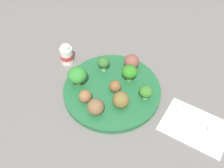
{
  "coord_description": "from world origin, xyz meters",
  "views": [
    {
      "loc": [
        0.29,
        -0.42,
        0.63
      ],
      "look_at": [
        0.0,
        0.0,
        0.04
      ],
      "focal_mm": 44.4,
      "sensor_mm": 36.0,
      "label": 1
    }
  ],
  "objects_px": {
    "meatball_mid_right": "(115,86)",
    "broccoli_floret_front_right": "(129,72)",
    "broccoli_floret_mid_right": "(77,75)",
    "meatball_near_rim": "(121,100)",
    "broccoli_floret_front_left": "(146,92)",
    "napkin": "(195,127)",
    "meatball_front_right": "(96,107)",
    "fork": "(201,122)",
    "yogurt_bottle": "(67,55)",
    "knife": "(196,132)",
    "plate": "(112,90)",
    "broccoli_floret_center": "(103,63)",
    "meatball_front_left": "(132,62)",
    "meatball_mid_left": "(85,96)"
  },
  "relations": [
    {
      "from": "yogurt_bottle",
      "to": "napkin",
      "type": "bearing_deg",
      "value": 0.68
    },
    {
      "from": "meatball_mid_right",
      "to": "broccoli_floret_front_right",
      "type": "bearing_deg",
      "value": 78.18
    },
    {
      "from": "broccoli_floret_front_right",
      "to": "broccoli_floret_front_left",
      "type": "relative_size",
      "value": 1.25
    },
    {
      "from": "meatball_mid_right",
      "to": "napkin",
      "type": "distance_m",
      "value": 0.24
    },
    {
      "from": "meatball_front_right",
      "to": "meatball_front_left",
      "type": "relative_size",
      "value": 0.98
    },
    {
      "from": "broccoli_floret_front_left",
      "to": "meatball_front_left",
      "type": "height_order",
      "value": "meatball_front_left"
    },
    {
      "from": "plate",
      "to": "napkin",
      "type": "relative_size",
      "value": 1.65
    },
    {
      "from": "broccoli_floret_front_left",
      "to": "meatball_mid_left",
      "type": "bearing_deg",
      "value": -141.81
    },
    {
      "from": "knife",
      "to": "broccoli_floret_mid_right",
      "type": "bearing_deg",
      "value": -171.68
    },
    {
      "from": "yogurt_bottle",
      "to": "broccoli_floret_front_left",
      "type": "bearing_deg",
      "value": 0.81
    },
    {
      "from": "broccoli_floret_front_right",
      "to": "napkin",
      "type": "bearing_deg",
      "value": -7.18
    },
    {
      "from": "plate",
      "to": "broccoli_floret_center",
      "type": "xyz_separation_m",
      "value": [
        -0.06,
        0.05,
        0.04
      ]
    },
    {
      "from": "meatball_mid_right",
      "to": "meatball_front_left",
      "type": "relative_size",
      "value": 0.74
    },
    {
      "from": "broccoli_floret_mid_right",
      "to": "meatball_front_right",
      "type": "bearing_deg",
      "value": -26.21
    },
    {
      "from": "broccoli_floret_center",
      "to": "meatball_mid_right",
      "type": "distance_m",
      "value": 0.09
    },
    {
      "from": "broccoli_floret_front_right",
      "to": "meatball_near_rim",
      "type": "bearing_deg",
      "value": -71.33
    },
    {
      "from": "meatball_front_right",
      "to": "meatball_front_left",
      "type": "bearing_deg",
      "value": 92.42
    },
    {
      "from": "plate",
      "to": "knife",
      "type": "relative_size",
      "value": 1.92
    },
    {
      "from": "broccoli_floret_front_right",
      "to": "napkin",
      "type": "xyz_separation_m",
      "value": [
        0.22,
        -0.03,
        -0.05
      ]
    },
    {
      "from": "meatball_mid_left",
      "to": "fork",
      "type": "relative_size",
      "value": 0.3
    },
    {
      "from": "meatball_near_rim",
      "to": "meatball_front_right",
      "type": "height_order",
      "value": "meatball_near_rim"
    },
    {
      "from": "broccoli_floret_front_right",
      "to": "yogurt_bottle",
      "type": "xyz_separation_m",
      "value": [
        -0.21,
        -0.03,
        -0.02
      ]
    },
    {
      "from": "meatball_near_rim",
      "to": "fork",
      "type": "distance_m",
      "value": 0.22
    },
    {
      "from": "meatball_front_right",
      "to": "broccoli_floret_mid_right",
      "type": "bearing_deg",
      "value": 153.79
    },
    {
      "from": "knife",
      "to": "yogurt_bottle",
      "type": "xyz_separation_m",
      "value": [
        -0.44,
        0.01,
        0.02
      ]
    },
    {
      "from": "napkin",
      "to": "broccoli_floret_center",
      "type": "bearing_deg",
      "value": 176.55
    },
    {
      "from": "broccoli_floret_center",
      "to": "meatball_mid_left",
      "type": "relative_size",
      "value": 1.31
    },
    {
      "from": "broccoli_floret_front_left",
      "to": "knife",
      "type": "distance_m",
      "value": 0.17
    },
    {
      "from": "broccoli_floret_front_right",
      "to": "broccoli_floret_front_left",
      "type": "xyz_separation_m",
      "value": [
        0.07,
        -0.03,
        -0.01
      ]
    },
    {
      "from": "meatball_mid_right",
      "to": "meatball_near_rim",
      "type": "bearing_deg",
      "value": -40.31
    },
    {
      "from": "knife",
      "to": "broccoli_floret_front_left",
      "type": "bearing_deg",
      "value": 174.2
    },
    {
      "from": "meatball_front_right",
      "to": "knife",
      "type": "relative_size",
      "value": 0.31
    },
    {
      "from": "fork",
      "to": "yogurt_bottle",
      "type": "distance_m",
      "value": 0.44
    },
    {
      "from": "broccoli_floret_mid_right",
      "to": "meatball_front_left",
      "type": "relative_size",
      "value": 1.29
    },
    {
      "from": "meatball_mid_right",
      "to": "meatball_front_right",
      "type": "bearing_deg",
      "value": -89.69
    },
    {
      "from": "yogurt_bottle",
      "to": "broccoli_floret_front_right",
      "type": "bearing_deg",
      "value": 9.06
    },
    {
      "from": "napkin",
      "to": "broccoli_floret_front_left",
      "type": "bearing_deg",
      "value": -179.54
    },
    {
      "from": "meatball_near_rim",
      "to": "meatball_front_left",
      "type": "distance_m",
      "value": 0.15
    },
    {
      "from": "broccoli_floret_front_left",
      "to": "meatball_mid_right",
      "type": "distance_m",
      "value": 0.09
    },
    {
      "from": "meatball_front_right",
      "to": "fork",
      "type": "relative_size",
      "value": 0.38
    },
    {
      "from": "broccoli_floret_front_right",
      "to": "meatball_front_left",
      "type": "distance_m",
      "value": 0.05
    },
    {
      "from": "broccoli_floret_front_left",
      "to": "napkin",
      "type": "relative_size",
      "value": 0.25
    },
    {
      "from": "broccoli_floret_mid_right",
      "to": "broccoli_floret_front_left",
      "type": "relative_size",
      "value": 1.4
    },
    {
      "from": "meatball_mid_left",
      "to": "meatball_front_left",
      "type": "xyz_separation_m",
      "value": [
        0.04,
        0.18,
        0.0
      ]
    },
    {
      "from": "broccoli_floret_mid_right",
      "to": "broccoli_floret_front_left",
      "type": "height_order",
      "value": "broccoli_floret_mid_right"
    },
    {
      "from": "broccoli_floret_mid_right",
      "to": "meatball_near_rim",
      "type": "distance_m",
      "value": 0.14
    },
    {
      "from": "plate",
      "to": "broccoli_floret_front_right",
      "type": "height_order",
      "value": "broccoli_floret_front_right"
    },
    {
      "from": "meatball_front_left",
      "to": "meatball_mid_left",
      "type": "bearing_deg",
      "value": -102.2
    },
    {
      "from": "fork",
      "to": "meatball_front_right",
      "type": "bearing_deg",
      "value": -150.61
    },
    {
      "from": "meatball_front_right",
      "to": "broccoli_floret_front_right",
      "type": "bearing_deg",
      "value": 85.75
    }
  ]
}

